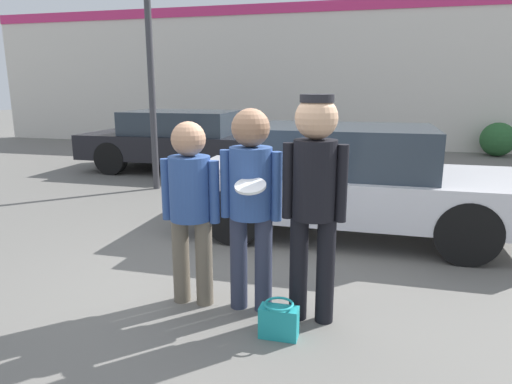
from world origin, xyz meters
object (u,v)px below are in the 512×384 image
Objects in this scene: street_lamp at (164,11)px; shrub at (498,139)px; person_left at (190,199)px; handbag at (279,321)px; person_right at (314,188)px; parked_car_far at (185,140)px; parked_car_near at (347,179)px; person_middle_with_frisbee at (251,193)px.

street_lamp is 5.42× the size of shrub.
person_left is 5.41× the size of handbag.
street_lamp is (-3.23, 4.25, 2.04)m from person_right.
person_right is (1.07, -0.05, 0.17)m from person_left.
parked_car_far is 8.61m from shrub.
person_right reaches higher than shrub.
street_lamp is 9.69m from shrub.
parked_car_near reaches higher than handbag.
person_right is 5.71m from street_lamp.
street_lamp reaches higher than parked_car_near.
street_lamp reaches higher than person_middle_with_frisbee.
street_lamp is at bearing -75.07° from parked_car_far.
street_lamp reaches higher than parked_car_far.
parked_car_near is (1.19, 2.39, -0.24)m from person_left.
person_right is (0.53, -0.06, 0.09)m from person_middle_with_frisbee.
street_lamp is at bearing 151.62° from parked_car_near.
handbag is at bearing -50.75° from person_middle_with_frisbee.
parked_car_far is at bearing 121.25° from person_right.
shrub is at bearing 29.49° from parked_car_far.
street_lamp is (-3.35, 1.81, 2.45)m from parked_car_near.
street_lamp is at bearing 127.21° from person_right.
parked_car_far is at bearing 136.08° from parked_car_near.
parked_car_far is 15.37× the size of handbag.
person_right reaches higher than person_left.
parked_car_far is at bearing 118.53° from handbag.
street_lamp is (-2.16, 4.20, 2.21)m from person_left.
person_right is 1.07m from handbag.
person_right is at bearing -52.79° from street_lamp.
shrub is at bearing 64.99° from person_left.
person_middle_with_frisbee is at bearing -62.28° from parked_car_far.
shrub is at bearing 41.33° from street_lamp.
shrub is at bearing 65.44° from parked_car_near.
person_middle_with_frisbee is (0.53, 0.01, 0.08)m from person_left.
parked_car_near is at bearing 83.33° from handbag.
person_right is at bearing -2.57° from person_left.
shrub is (7.50, 4.24, -0.24)m from parked_car_far.
person_middle_with_frisbee reaches higher than shrub.
shrub is (4.29, 10.33, -0.58)m from person_middle_with_frisbee.
street_lamp is at bearing 117.19° from person_left.
shrub is (6.99, 6.14, -2.71)m from street_lamp.
handbag is at bearing -56.64° from street_lamp.
parked_car_near is 8.75m from shrub.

